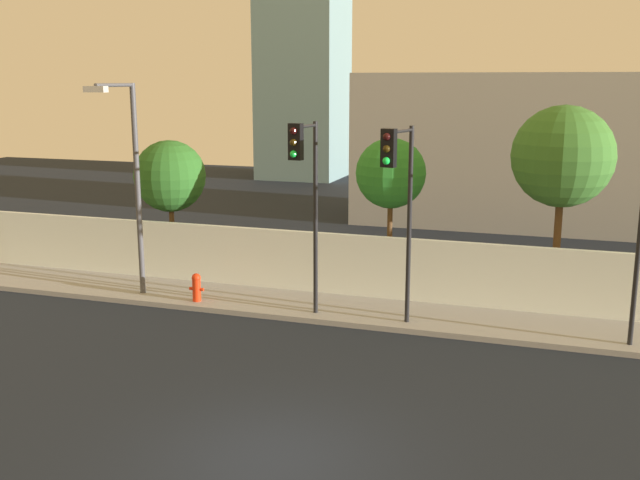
# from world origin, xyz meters

# --- Properties ---
(ground_plane) EXTENTS (80.00, 80.00, 0.00)m
(ground_plane) POSITION_xyz_m (0.00, 0.00, 0.00)
(ground_plane) COLOR black
(sidewalk) EXTENTS (36.00, 2.40, 0.15)m
(sidewalk) POSITION_xyz_m (0.00, 8.20, 0.07)
(sidewalk) COLOR #9A9A9A
(sidewalk) RESTS_ON ground
(perimeter_wall) EXTENTS (36.00, 0.18, 1.80)m
(perimeter_wall) POSITION_xyz_m (0.00, 9.49, 1.05)
(perimeter_wall) COLOR white
(perimeter_wall) RESTS_ON sidewalk
(traffic_light_center) EXTENTS (0.40, 1.32, 5.14)m
(traffic_light_center) POSITION_xyz_m (-1.82, 7.00, 3.87)
(traffic_light_center) COLOR black
(traffic_light_center) RESTS_ON sidewalk
(traffic_light_right) EXTENTS (0.53, 1.55, 5.08)m
(traffic_light_right) POSITION_xyz_m (0.63, 6.87, 3.84)
(traffic_light_right) COLOR black
(traffic_light_right) RESTS_ON sidewalk
(street_lamp_curbside) EXTENTS (0.61, 2.03, 6.10)m
(street_lamp_curbside) POSITION_xyz_m (-7.21, 7.45, 3.81)
(street_lamp_curbside) COLOR #4C4C51
(street_lamp_curbside) RESTS_ON sidewalk
(fire_hydrant) EXTENTS (0.44, 0.26, 0.81)m
(fire_hydrant) POSITION_xyz_m (-5.30, 7.49, 0.59)
(fire_hydrant) COLOR red
(fire_hydrant) RESTS_ON sidewalk
(roadside_tree_leftmost) EXTENTS (2.34, 2.34, 4.43)m
(roadside_tree_leftmost) POSITION_xyz_m (-7.77, 10.57, 3.25)
(roadside_tree_leftmost) COLOR brown
(roadside_tree_leftmost) RESTS_ON ground
(roadside_tree_midleft) EXTENTS (2.08, 2.08, 4.68)m
(roadside_tree_midleft) POSITION_xyz_m (-0.41, 10.57, 3.62)
(roadside_tree_midleft) COLOR brown
(roadside_tree_midleft) RESTS_ON ground
(roadside_tree_midright) EXTENTS (2.79, 2.79, 5.69)m
(roadside_tree_midright) POSITION_xyz_m (4.37, 10.57, 4.27)
(roadside_tree_midright) COLOR brown
(roadside_tree_midright) RESTS_ON ground
(low_building_distant) EXTENTS (13.54, 6.00, 6.63)m
(low_building_distant) POSITION_xyz_m (2.24, 23.49, 3.32)
(low_building_distant) COLOR #AFAFAF
(low_building_distant) RESTS_ON ground
(tower_on_skyline) EXTENTS (5.09, 5.00, 22.32)m
(tower_on_skyline) POSITION_xyz_m (-11.94, 35.49, 11.16)
(tower_on_skyline) COLOR gray
(tower_on_skyline) RESTS_ON ground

